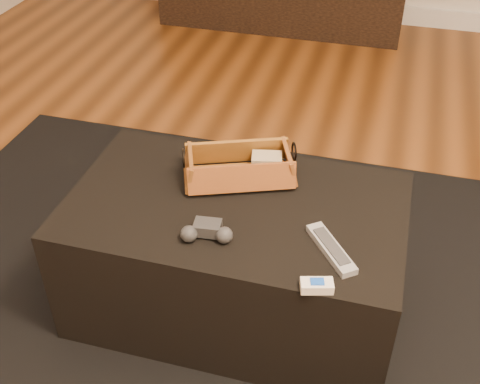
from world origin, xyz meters
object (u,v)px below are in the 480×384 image
(tv_remote, at_px, (234,176))
(silver_remote, at_px, (331,249))
(ottoman, at_px, (236,255))
(wicker_basket, at_px, (239,168))
(game_controller, at_px, (207,232))
(cream_gadget, at_px, (317,286))

(tv_remote, xyz_separation_m, silver_remote, (0.34, -0.24, -0.01))
(ottoman, height_order, silver_remote, silver_remote)
(wicker_basket, relative_size, game_controller, 2.51)
(ottoman, xyz_separation_m, cream_gadget, (0.29, -0.28, 0.22))
(game_controller, relative_size, silver_remote, 0.79)
(tv_remote, xyz_separation_m, wicker_basket, (0.01, 0.02, 0.02))
(silver_remote, height_order, cream_gadget, cream_gadget)
(tv_remote, distance_m, game_controller, 0.28)
(cream_gadget, bearing_deg, ottoman, 135.96)
(ottoman, xyz_separation_m, tv_remote, (-0.03, 0.10, 0.23))
(cream_gadget, bearing_deg, silver_remote, 84.76)
(tv_remote, bearing_deg, silver_remote, -63.12)
(game_controller, distance_m, cream_gadget, 0.34)
(silver_remote, bearing_deg, cream_gadget, -95.24)
(tv_remote, height_order, wicker_basket, wicker_basket)
(game_controller, distance_m, silver_remote, 0.34)
(tv_remote, height_order, cream_gadget, same)
(tv_remote, bearing_deg, ottoman, -100.28)
(ottoman, bearing_deg, wicker_basket, 100.17)
(wicker_basket, height_order, cream_gadget, wicker_basket)
(tv_remote, height_order, silver_remote, tv_remote)
(game_controller, bearing_deg, tv_remote, 90.35)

